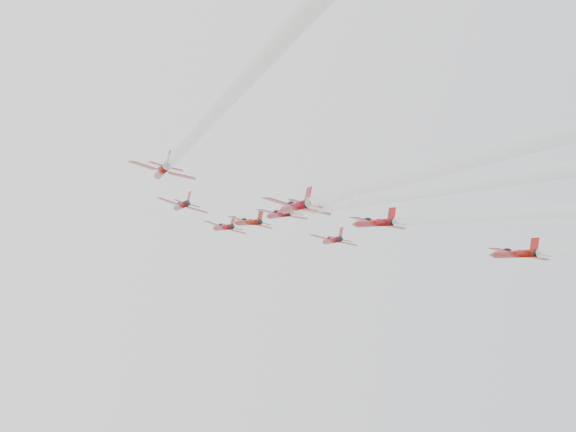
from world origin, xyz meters
name	(u,v)px	position (x,y,z in m)	size (l,w,h in m)	color
jet_lead	(223,227)	(-1.09, 30.27, 178.12)	(9.21, 12.12, 6.59)	#A50F1D
jet_row2_left	(181,205)	(-14.94, 12.85, 169.71)	(9.19, 12.10, 6.58)	#A20F1F
jet_row2_center	(248,222)	(-2.06, 14.52, 170.51)	(8.77, 11.55, 6.28)	maroon
jet_row2_right	(332,240)	(13.61, 12.48, 169.53)	(9.26, 12.20, 6.63)	#AB101B
jet_center	(420,194)	(-3.73, -39.90, 144.14)	(8.47, 83.11, 40.93)	maroon
jet_rear_farleft	(288,114)	(-25.89, -54.12, 137.27)	(8.94, 87.65, 43.17)	#AF1C10
jet_rear_left	(523,169)	(-5.91, -57.57, 135.60)	(10.25, 100.58, 49.54)	#B01021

